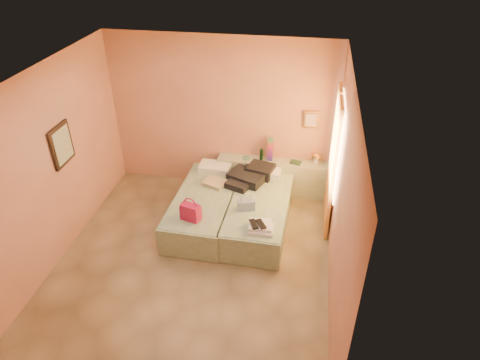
# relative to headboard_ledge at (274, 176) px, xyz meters

# --- Properties ---
(ground) EXTENTS (4.50, 4.50, 0.00)m
(ground) POSITION_rel_headboard_ledge_xyz_m (-0.98, -2.10, -0.33)
(ground) COLOR tan
(ground) RESTS_ON ground
(room_walls) EXTENTS (4.02, 4.51, 2.81)m
(room_walls) POSITION_rel_headboard_ledge_xyz_m (-0.77, -1.53, 1.46)
(room_walls) COLOR tan
(room_walls) RESTS_ON ground
(headboard_ledge) EXTENTS (2.05, 0.30, 0.65)m
(headboard_ledge) POSITION_rel_headboard_ledge_xyz_m (0.00, 0.00, 0.00)
(headboard_ledge) COLOR #ADBA98
(headboard_ledge) RESTS_ON ground
(bed_left) EXTENTS (0.96, 2.02, 0.50)m
(bed_left) POSITION_rel_headboard_ledge_xyz_m (-1.04, -1.05, -0.08)
(bed_left) COLOR #A0B894
(bed_left) RESTS_ON ground
(bed_right) EXTENTS (0.96, 2.02, 0.50)m
(bed_right) POSITION_rel_headboard_ledge_xyz_m (-0.14, -1.05, -0.08)
(bed_right) COLOR #A0B894
(bed_right) RESTS_ON ground
(water_bottle) EXTENTS (0.08, 0.08, 0.23)m
(water_bottle) POSITION_rel_headboard_ledge_xyz_m (-0.24, -0.00, 0.44)
(water_bottle) COLOR #153B1A
(water_bottle) RESTS_ON headboard_ledge
(rainbow_box) EXTENTS (0.10, 0.10, 0.42)m
(rainbow_box) POSITION_rel_headboard_ledge_xyz_m (-0.09, 0.03, 0.54)
(rainbow_box) COLOR #B51644
(rainbow_box) RESTS_ON headboard_ledge
(small_dish) EXTENTS (0.13, 0.13, 0.03)m
(small_dish) POSITION_rel_headboard_ledge_xyz_m (-0.51, -0.00, 0.34)
(small_dish) COLOR #4D8E6E
(small_dish) RESTS_ON headboard_ledge
(green_book) EXTENTS (0.21, 0.17, 0.03)m
(green_book) POSITION_rel_headboard_ledge_xyz_m (0.38, -0.01, 0.34)
(green_book) COLOR #25452D
(green_book) RESTS_ON headboard_ledge
(flower_vase) EXTENTS (0.21, 0.21, 0.23)m
(flower_vase) POSITION_rel_headboard_ledge_xyz_m (0.73, 0.06, 0.44)
(flower_vase) COLOR silver
(flower_vase) RESTS_ON headboard_ledge
(magenta_handbag) EXTENTS (0.33, 0.24, 0.27)m
(magenta_handbag) POSITION_rel_headboard_ledge_xyz_m (-1.08, -1.70, 0.31)
(magenta_handbag) COLOR #B51644
(magenta_handbag) RESTS_ON bed_left
(khaki_garment) EXTENTS (0.46, 0.42, 0.06)m
(khaki_garment) POSITION_rel_headboard_ledge_xyz_m (-0.93, -0.70, 0.21)
(khaki_garment) COLOR tan
(khaki_garment) RESTS_ON bed_left
(clothes_pile) EXTENTS (0.84, 0.84, 0.19)m
(clothes_pile) POSITION_rel_headboard_ledge_xyz_m (-0.37, -0.49, 0.27)
(clothes_pile) COLOR black
(clothes_pile) RESTS_ON bed_right
(blue_handbag) EXTENTS (0.29, 0.19, 0.17)m
(blue_handbag) POSITION_rel_headboard_ledge_xyz_m (-0.30, -1.32, 0.26)
(blue_handbag) COLOR #3C6090
(blue_handbag) RESTS_ON bed_right
(towel_stack) EXTENTS (0.36, 0.31, 0.10)m
(towel_stack) POSITION_rel_headboard_ledge_xyz_m (-0.00, -1.78, 0.23)
(towel_stack) COLOR silver
(towel_stack) RESTS_ON bed_right
(sandal_pair) EXTENTS (0.25, 0.28, 0.02)m
(sandal_pair) POSITION_rel_headboard_ledge_xyz_m (-0.06, -1.80, 0.29)
(sandal_pair) COLOR black
(sandal_pair) RESTS_ON towel_stack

